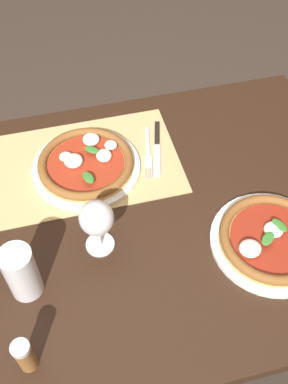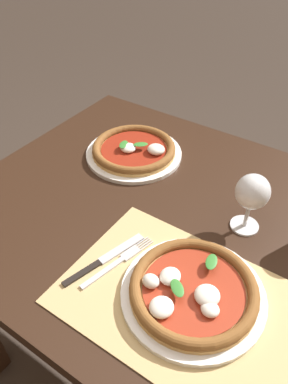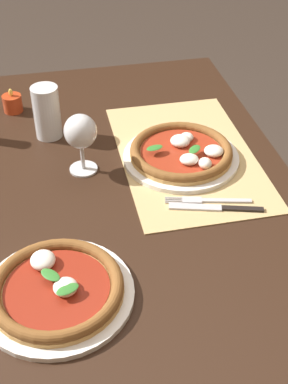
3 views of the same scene
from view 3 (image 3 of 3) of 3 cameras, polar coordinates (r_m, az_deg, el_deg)
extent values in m
plane|color=#382D26|center=(1.84, -2.38, -17.71)|extent=(24.00, 24.00, 0.00)
cube|color=black|center=(1.31, -3.19, 0.25)|extent=(1.30, 0.88, 0.04)
cube|color=black|center=(2.06, 4.99, 3.34)|extent=(0.07, 0.07, 0.70)
cube|color=tan|center=(1.39, 4.56, 3.95)|extent=(0.55, 0.34, 0.00)
cylinder|color=white|center=(1.37, 3.95, 3.72)|extent=(0.30, 0.30, 0.01)
cylinder|color=tan|center=(1.37, 3.97, 4.10)|extent=(0.26, 0.26, 0.01)
torus|color=brown|center=(1.36, 3.99, 4.44)|extent=(0.26, 0.26, 0.02)
cylinder|color=maroon|center=(1.36, 3.98, 4.33)|extent=(0.21, 0.21, 0.00)
ellipsoid|color=white|center=(1.30, 6.54, 3.06)|extent=(0.04, 0.03, 0.03)
ellipsoid|color=white|center=(1.38, 3.89, 5.47)|extent=(0.05, 0.05, 0.03)
ellipsoid|color=white|center=(1.40, 4.60, 5.86)|extent=(0.04, 0.03, 0.02)
ellipsoid|color=white|center=(1.32, 4.84, 3.49)|extent=(0.04, 0.05, 0.02)
ellipsoid|color=white|center=(1.35, 7.45, 4.37)|extent=(0.05, 0.05, 0.02)
ellipsoid|color=#337A2D|center=(1.34, 5.42, 4.57)|extent=(0.05, 0.05, 0.00)
ellipsoid|color=#337A2D|center=(1.34, 1.14, 4.74)|extent=(0.03, 0.05, 0.00)
cylinder|color=white|center=(1.04, -9.19, -10.72)|extent=(0.29, 0.29, 0.01)
cylinder|color=tan|center=(1.03, -9.25, -10.32)|extent=(0.25, 0.25, 0.01)
torus|color=brown|center=(1.03, -9.30, -9.96)|extent=(0.25, 0.25, 0.02)
cylinder|color=maroon|center=(1.03, -9.28, -10.08)|extent=(0.20, 0.20, 0.00)
ellipsoid|color=white|center=(1.02, -8.38, -9.99)|extent=(0.05, 0.05, 0.02)
ellipsoid|color=white|center=(1.07, -10.74, -7.14)|extent=(0.05, 0.05, 0.03)
ellipsoid|color=#337A2D|center=(1.00, -8.16, -10.23)|extent=(0.04, 0.05, 0.00)
ellipsoid|color=#337A2D|center=(1.03, -9.97, -8.69)|extent=(0.05, 0.05, 0.00)
cylinder|color=silver|center=(1.35, -6.46, 2.47)|extent=(0.07, 0.07, 0.00)
cylinder|color=silver|center=(1.33, -6.56, 3.69)|extent=(0.01, 0.01, 0.06)
ellipsoid|color=silver|center=(1.29, -6.80, 6.45)|extent=(0.08, 0.08, 0.08)
ellipsoid|color=#C17019|center=(1.29, -6.77, 6.06)|extent=(0.07, 0.07, 0.05)
cylinder|color=silver|center=(1.46, -10.33, 8.37)|extent=(0.07, 0.07, 0.15)
cylinder|color=black|center=(1.47, -10.27, 7.88)|extent=(0.07, 0.07, 0.12)
cylinder|color=silver|center=(1.43, -10.56, 10.15)|extent=(0.07, 0.07, 0.02)
cube|color=#B7B7BC|center=(1.25, 8.80, -0.92)|extent=(0.04, 0.11, 0.00)
cube|color=#B7B7BC|center=(1.24, 5.14, -0.88)|extent=(0.03, 0.05, 0.00)
cylinder|color=#B7B7BC|center=(1.24, 3.17, -0.60)|extent=(0.01, 0.04, 0.00)
cylinder|color=#B7B7BC|center=(1.24, 3.17, -0.77)|extent=(0.01, 0.04, 0.00)
cylinder|color=#B7B7BC|center=(1.23, 3.18, -0.95)|extent=(0.01, 0.04, 0.00)
cylinder|color=#B7B7BC|center=(1.23, 3.19, -1.13)|extent=(0.01, 0.04, 0.00)
cube|color=black|center=(1.23, 10.48, -1.80)|extent=(0.04, 0.10, 0.01)
cube|color=#B7B7BC|center=(1.22, 5.47, -1.61)|extent=(0.05, 0.12, 0.00)
cylinder|color=#B23819|center=(1.62, -13.85, 9.16)|extent=(0.06, 0.06, 0.05)
cylinder|color=silver|center=(1.63, -13.81, 8.93)|extent=(0.04, 0.04, 0.03)
ellipsoid|color=#F9C64C|center=(1.61, -14.04, 10.25)|extent=(0.01, 0.01, 0.02)
camera|label=1|loc=(1.25, -46.33, 35.97)|focal=42.00mm
camera|label=2|loc=(1.46, 22.31, 31.21)|focal=35.00mm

